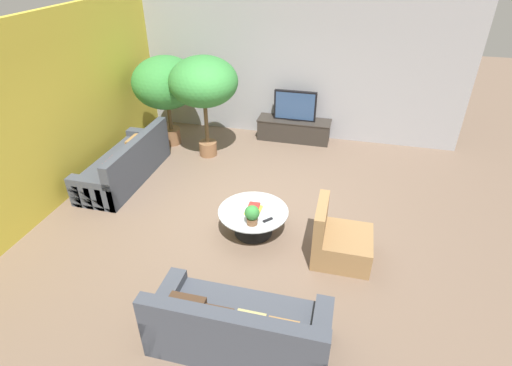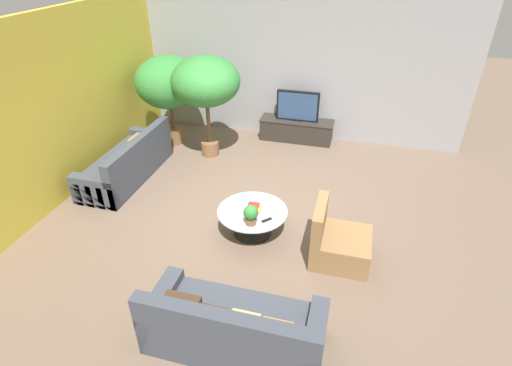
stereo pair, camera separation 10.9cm
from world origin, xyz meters
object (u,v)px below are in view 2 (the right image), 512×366
potted_palm_tall (169,83)px  potted_palm_corner (206,83)px  coffee_table (253,217)px  television (298,106)px  couch_by_wall (128,163)px  potted_plant_tabletop (251,214)px  media_console (296,130)px  armchair_wicker (337,243)px  couch_near_entry (234,329)px

potted_palm_tall → potted_palm_corner: potted_palm_corner is taller
coffee_table → potted_palm_corner: 3.04m
television → couch_by_wall: bearing=-138.5°
coffee_table → potted_plant_tabletop: potted_plant_tabletop is taller
media_console → coffee_table: media_console is taller
television → couch_by_wall: size_ratio=0.42×
armchair_wicker → potted_plant_tabletop: (-1.24, -0.07, 0.30)m
television → potted_plant_tabletop: 3.78m
media_console → armchair_wicker: size_ratio=1.87×
media_console → couch_by_wall: bearing=-138.5°
television → potted_palm_tall: (-2.57, -0.84, 0.55)m
couch_by_wall → potted_plant_tabletop: size_ratio=7.23×
television → couch_by_wall: 3.72m
media_console → potted_palm_tall: bearing=-161.9°
coffee_table → potted_palm_corner: potted_palm_corner is taller
media_console → potted_palm_corner: (-1.62, -1.16, 1.28)m
television → potted_palm_corner: 2.12m
couch_near_entry → potted_palm_corner: bearing=-66.1°
media_console → armchair_wicker: (1.24, -3.70, 0.03)m
media_console → potted_palm_corner: 2.37m
couch_by_wall → potted_palm_corner: bearing=138.2°
couch_by_wall → armchair_wicker: (4.01, -1.26, -0.02)m
media_console → potted_plant_tabletop: potted_plant_tabletop is taller
coffee_table → potted_plant_tabletop: bearing=-78.6°
coffee_table → couch_near_entry: (0.34, -2.00, -0.00)m
armchair_wicker → potted_palm_corner: bearing=48.4°
media_console → couch_near_entry: 5.47m
television → couch_near_entry: bearing=-87.0°
coffee_table → couch_by_wall: (-2.71, 1.02, -0.00)m
potted_palm_tall → potted_plant_tabletop: 3.98m
coffee_table → couch_by_wall: 2.89m
media_console → potted_palm_corner: size_ratio=0.79×
couch_near_entry → armchair_wicker: bearing=-118.5°
television → potted_plant_tabletop: television is taller
couch_by_wall → potted_palm_tall: 1.93m
television → potted_palm_tall: 2.76m
armchair_wicker → potted_plant_tabletop: armchair_wicker is taller
couch_near_entry → television: bearing=-87.0°
potted_plant_tabletop → armchair_wicker: bearing=3.1°
armchair_wicker → potted_palm_tall: potted_palm_tall is taller
media_console → potted_palm_corner: potted_palm_corner is taller
couch_by_wall → couch_near_entry: 4.29m
armchair_wicker → potted_plant_tabletop: 1.27m
coffee_table → media_console: bearing=89.1°
potted_palm_corner → television: bearing=35.7°
armchair_wicker → potted_palm_tall: (-3.82, 2.86, 1.07)m
coffee_table → couch_near_entry: size_ratio=0.55×
television → armchair_wicker: bearing=-71.4°
television → coffee_table: size_ratio=0.86×
coffee_table → potted_plant_tabletop: 0.43m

